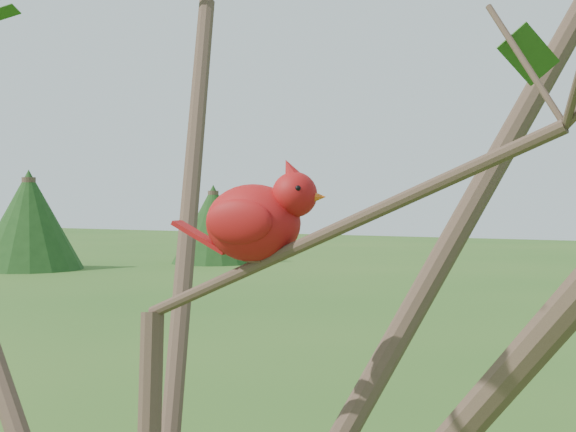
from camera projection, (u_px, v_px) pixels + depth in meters
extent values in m
ellipsoid|color=#A20D15|center=(253.00, 223.00, 1.20)|extent=(0.15, 0.12, 0.11)
sphere|color=#A20D15|center=(295.00, 195.00, 1.18)|extent=(0.07, 0.07, 0.06)
cone|color=#A20D15|center=(291.00, 172.00, 1.18)|extent=(0.05, 0.04, 0.05)
cone|color=#D85914|center=(317.00, 197.00, 1.17)|extent=(0.03, 0.03, 0.02)
ellipsoid|color=black|center=(309.00, 198.00, 1.17)|extent=(0.02, 0.03, 0.03)
cube|color=#A20D15|center=(201.00, 237.00, 1.22)|extent=(0.08, 0.04, 0.05)
ellipsoid|color=#A20D15|center=(260.00, 220.00, 1.24)|extent=(0.10, 0.04, 0.06)
ellipsoid|color=#A20D15|center=(239.00, 222.00, 1.16)|extent=(0.10, 0.04, 0.06)
cylinder|color=#3F2C22|center=(213.00, 227.00, 26.83)|extent=(0.33, 0.33, 2.21)
cone|color=#183813|center=(213.00, 224.00, 26.83)|extent=(2.57, 2.57, 2.39)
cylinder|color=#3F2C22|center=(29.00, 223.00, 24.60)|extent=(0.39, 0.39, 2.58)
cone|color=#183813|center=(29.00, 219.00, 24.60)|extent=(3.01, 3.01, 2.79)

